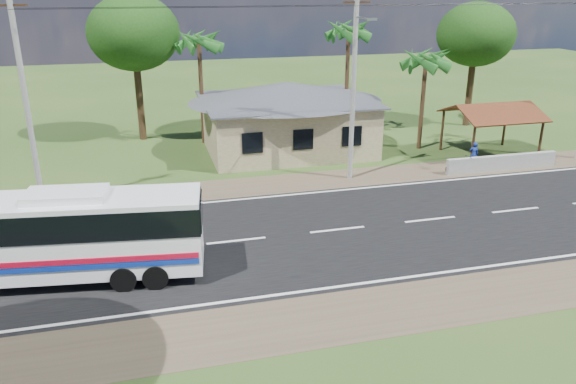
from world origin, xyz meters
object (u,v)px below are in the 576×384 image
waiting_shed (493,112)px  person (474,154)px  motorcycle (460,165)px  coach_bus (44,231)px

waiting_shed → person: waiting_shed is taller
person → motorcycle: bearing=48.3°
coach_bus → motorcycle: 22.24m
motorcycle → coach_bus: bearing=109.1°
coach_bus → motorcycle: (20.95, 7.32, -1.49)m
motorcycle → person: 1.68m
waiting_shed → coach_bus: bearing=-157.7°
coach_bus → person: size_ratio=7.53×
coach_bus → waiting_shed: bearing=29.9°
person → waiting_shed: bearing=-124.3°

